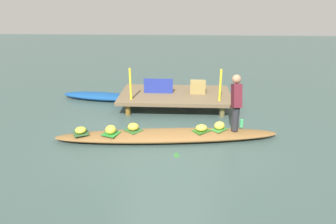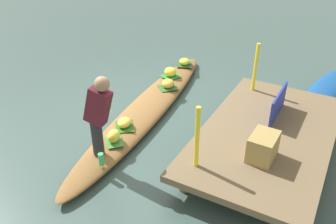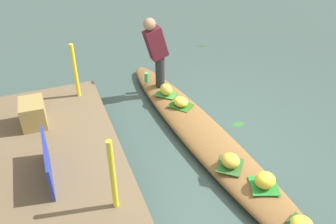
# 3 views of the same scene
# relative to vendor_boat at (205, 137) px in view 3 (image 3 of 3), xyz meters

# --- Properties ---
(canal_water) EXTENTS (40.00, 40.00, 0.00)m
(canal_water) POSITION_rel_vendor_boat_xyz_m (0.00, 0.00, -0.10)
(canal_water) COLOR #384F4A
(canal_water) RESTS_ON ground
(dock_platform) EXTENTS (3.20, 1.80, 0.41)m
(dock_platform) POSITION_rel_vendor_boat_xyz_m (0.12, 2.18, 0.25)
(dock_platform) COLOR brown
(dock_platform) RESTS_ON ground
(vendor_boat) EXTENTS (5.07, 1.17, 0.20)m
(vendor_boat) POSITION_rel_vendor_boat_xyz_m (0.00, 0.00, 0.00)
(vendor_boat) COLOR brown
(vendor_boat) RESTS_ON ground
(leaf_mat_0) EXTENTS (0.45, 0.44, 0.01)m
(leaf_mat_0) POSITION_rel_vendor_boat_xyz_m (0.76, 0.07, 0.11)
(leaf_mat_0) COLOR #2C651C
(leaf_mat_0) RESTS_ON vendor_boat
(banana_bunch_0) EXTENTS (0.31, 0.27, 0.14)m
(banana_bunch_0) POSITION_rel_vendor_boat_xyz_m (0.76, 0.07, 0.18)
(banana_bunch_0) COLOR yellow
(banana_bunch_0) RESTS_ON vendor_boat
(leaf_mat_1) EXTENTS (0.42, 0.42, 0.01)m
(leaf_mat_1) POSITION_rel_vendor_boat_xyz_m (-1.24, -0.18, 0.11)
(leaf_mat_1) COLOR #27802E
(leaf_mat_1) RESTS_ON vendor_boat
(banana_bunch_1) EXTENTS (0.23, 0.25, 0.19)m
(banana_bunch_1) POSITION_rel_vendor_boat_xyz_m (-1.24, -0.18, 0.20)
(banana_bunch_1) COLOR yellow
(banana_bunch_1) RESTS_ON vendor_boat
(leaf_mat_2) EXTENTS (0.41, 0.41, 0.01)m
(leaf_mat_2) POSITION_rel_vendor_boat_xyz_m (1.18, 0.16, 0.11)
(leaf_mat_2) COLOR #3A8533
(leaf_mat_2) RESTS_ON vendor_boat
(banana_bunch_2) EXTENTS (0.28, 0.24, 0.19)m
(banana_bunch_2) POSITION_rel_vendor_boat_xyz_m (1.18, 0.16, 0.20)
(banana_bunch_2) COLOR yellow
(banana_bunch_2) RESTS_ON vendor_boat
(leaf_mat_4) EXTENTS (0.46, 0.46, 0.01)m
(leaf_mat_4) POSITION_rel_vendor_boat_xyz_m (-0.77, 0.02, 0.11)
(leaf_mat_4) COLOR #2D6128
(leaf_mat_4) RESTS_ON vendor_boat
(banana_bunch_4) EXTENTS (0.27, 0.25, 0.17)m
(banana_bunch_4) POSITION_rel_vendor_boat_xyz_m (-0.77, 0.02, 0.19)
(banana_bunch_4) COLOR gold
(banana_bunch_4) RESTS_ON vendor_boat
(vendor_person) EXTENTS (0.22, 0.43, 1.25)m
(vendor_person) POSITION_rel_vendor_boat_xyz_m (1.51, 0.22, 0.80)
(vendor_person) COLOR #28282D
(vendor_person) RESTS_ON vendor_boat
(water_bottle) EXTENTS (0.08, 0.08, 0.18)m
(water_bottle) POSITION_rel_vendor_boat_xyz_m (1.70, 0.34, 0.19)
(water_bottle) COLOR #41BD6C
(water_bottle) RESTS_ON vendor_boat
(market_banner) EXTENTS (0.84, 0.04, 0.43)m
(market_banner) POSITION_rel_vendor_boat_xyz_m (-0.38, 2.18, 0.52)
(market_banner) COLOR navy
(market_banner) RESTS_ON dock_platform
(railing_post_west) EXTENTS (0.06, 0.06, 0.87)m
(railing_post_west) POSITION_rel_vendor_boat_xyz_m (-1.08, 1.58, 0.74)
(railing_post_west) COLOR yellow
(railing_post_west) RESTS_ON dock_platform
(railing_post_east) EXTENTS (0.06, 0.06, 0.87)m
(railing_post_east) POSITION_rel_vendor_boat_xyz_m (1.32, 1.58, 0.74)
(railing_post_east) COLOR yellow
(railing_post_east) RESTS_ON dock_platform
(produce_crate) EXTENTS (0.45, 0.33, 0.36)m
(produce_crate) POSITION_rel_vendor_boat_xyz_m (0.77, 2.27, 0.49)
(produce_crate) COLOR #9A8247
(produce_crate) RESTS_ON dock_platform
(drifting_plant_0) EXTENTS (0.20, 0.33, 0.01)m
(drifting_plant_0) POSITION_rel_vendor_boat_xyz_m (3.22, -1.48, -0.10)
(drifting_plant_0) COLOR #324A32
(drifting_plant_0) RESTS_ON ground
(drifting_plant_1) EXTENTS (0.12, 0.21, 0.01)m
(drifting_plant_1) POSITION_rel_vendor_boat_xyz_m (0.23, -0.70, -0.10)
(drifting_plant_1) COLOR #2E6D2E
(drifting_plant_1) RESTS_ON ground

